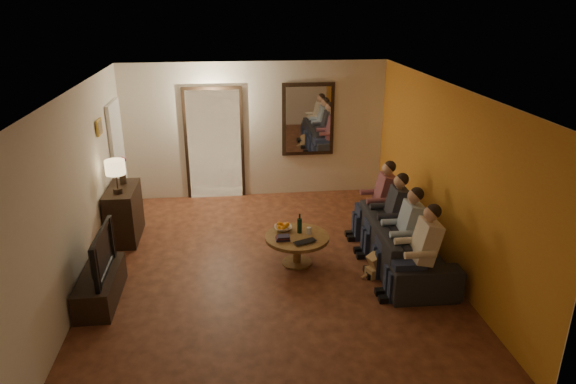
{
  "coord_description": "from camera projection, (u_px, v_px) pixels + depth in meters",
  "views": [
    {
      "loc": [
        -0.51,
        -6.6,
        3.7
      ],
      "look_at": [
        0.3,
        0.3,
        1.05
      ],
      "focal_mm": 32.0,
      "sensor_mm": 36.0,
      "label": 1
    }
  ],
  "objects": [
    {
      "name": "laptop",
      "position": [
        307.0,
        243.0,
        7.19
      ],
      "size": [
        0.39,
        0.32,
        0.03
      ],
      "primitive_type": "imported",
      "rotation": [
        0.0,
        0.0,
        0.39
      ],
      "color": "black",
      "rests_on": "coffee_table"
    },
    {
      "name": "white_door",
      "position": [
        119.0,
        160.0,
        9.0
      ],
      "size": [
        0.06,
        0.85,
        2.04
      ],
      "primitive_type": "cube",
      "color": "white",
      "rests_on": "floor"
    },
    {
      "name": "art_canvas",
      "position": [
        100.0,
        127.0,
        7.77
      ],
      "size": [
        0.01,
        0.22,
        0.18
      ],
      "primitive_type": "cube",
      "color": "brown",
      "rests_on": "left_wall"
    },
    {
      "name": "left_wall",
      "position": [
        80.0,
        191.0,
        6.76
      ],
      "size": [
        0.02,
        6.0,
        2.6
      ],
      "primitive_type": "cube",
      "color": "beige",
      "rests_on": "floor"
    },
    {
      "name": "wine_bottle",
      "position": [
        300.0,
        223.0,
        7.49
      ],
      "size": [
        0.07,
        0.07,
        0.31
      ],
      "primitive_type": null,
      "color": "black",
      "rests_on": "coffee_table"
    },
    {
      "name": "table_lamp",
      "position": [
        116.0,
        177.0,
        7.81
      ],
      "size": [
        0.3,
        0.3,
        0.54
      ],
      "primitive_type": null,
      "color": "beige",
      "rests_on": "dresser"
    },
    {
      "name": "dog",
      "position": [
        384.0,
        257.0,
        7.21
      ],
      "size": [
        0.61,
        0.41,
        0.56
      ],
      "primitive_type": null,
      "rotation": [
        0.0,
        0.0,
        0.33
      ],
      "color": "#AE7A50",
      "rests_on": "floor"
    },
    {
      "name": "coffee_table",
      "position": [
        297.0,
        250.0,
        7.52
      ],
      "size": [
        1.08,
        1.08,
        0.45
      ],
      "primitive_type": "cylinder",
      "rotation": [
        0.0,
        0.0,
        0.16
      ],
      "color": "brown",
      "rests_on": "floor"
    },
    {
      "name": "book_stack",
      "position": [
        283.0,
        237.0,
        7.31
      ],
      "size": [
        0.2,
        0.15,
        0.07
      ],
      "primitive_type": null,
      "color": "black",
      "rests_on": "coffee_table"
    },
    {
      "name": "orange_accent",
      "position": [
        443.0,
        177.0,
        7.3
      ],
      "size": [
        0.01,
        6.0,
        2.6
      ],
      "primitive_type": "cube",
      "color": "orange",
      "rests_on": "right_wall"
    },
    {
      "name": "fridge_glimpse",
      "position": [
        228.0,
        152.0,
        9.88
      ],
      "size": [
        0.45,
        0.03,
        1.7
      ],
      "primitive_type": "cube",
      "color": "silver",
      "rests_on": "floor"
    },
    {
      "name": "tv_stand",
      "position": [
        100.0,
        287.0,
        6.63
      ],
      "size": [
        0.45,
        1.16,
        0.39
      ],
      "primitive_type": "cube",
      "color": "black",
      "rests_on": "floor"
    },
    {
      "name": "sofa",
      "position": [
        403.0,
        242.0,
        7.5
      ],
      "size": [
        2.36,
        0.97,
        0.68
      ],
      "primitive_type": "imported",
      "rotation": [
        0.0,
        0.0,
        1.55
      ],
      "color": "black",
      "rests_on": "floor"
    },
    {
      "name": "flower_vase",
      "position": [
        122.0,
        171.0,
        8.23
      ],
      "size": [
        0.14,
        0.14,
        0.44
      ],
      "primitive_type": null,
      "color": "red",
      "rests_on": "dresser"
    },
    {
      "name": "front_wall",
      "position": [
        299.0,
        306.0,
        4.25
      ],
      "size": [
        5.0,
        0.02,
        2.6
      ],
      "primitive_type": "cube",
      "color": "beige",
      "rests_on": "floor"
    },
    {
      "name": "mirror_glass",
      "position": [
        308.0,
        120.0,
        9.79
      ],
      "size": [
        0.86,
        0.02,
        1.26
      ],
      "primitive_type": "cube",
      "color": "white",
      "rests_on": "back_wall"
    },
    {
      "name": "floor",
      "position": [
        270.0,
        267.0,
        7.5
      ],
      "size": [
        5.0,
        6.0,
        0.01
      ],
      "primitive_type": "cube",
      "color": "#441E12",
      "rests_on": "ground"
    },
    {
      "name": "right_wall",
      "position": [
        444.0,
        177.0,
        7.31
      ],
      "size": [
        0.02,
        6.0,
        2.6
      ],
      "primitive_type": "cube",
      "color": "beige",
      "rests_on": "floor"
    },
    {
      "name": "framed_art",
      "position": [
        99.0,
        127.0,
        7.77
      ],
      "size": [
        0.03,
        0.28,
        0.24
      ],
      "primitive_type": "cube",
      "color": "#B28C33",
      "rests_on": "left_wall"
    },
    {
      "name": "ceiling",
      "position": [
        268.0,
        88.0,
        6.57
      ],
      "size": [
        5.0,
        6.0,
        0.01
      ],
      "primitive_type": "cube",
      "color": "white",
      "rests_on": "back_wall"
    },
    {
      "name": "back_wall",
      "position": [
        256.0,
        131.0,
        9.82
      ],
      "size": [
        5.0,
        0.02,
        2.6
      ],
      "primitive_type": "cube",
      "color": "beige",
      "rests_on": "floor"
    },
    {
      "name": "door_trim",
      "position": [
        215.0,
        145.0,
        9.79
      ],
      "size": [
        1.12,
        0.04,
        2.22
      ],
      "primitive_type": "cube",
      "color": "black",
      "rests_on": "floor"
    },
    {
      "name": "mirror_frame",
      "position": [
        308.0,
        119.0,
        9.82
      ],
      "size": [
        1.0,
        0.05,
        1.4
      ],
      "primitive_type": "cube",
      "color": "black",
      "rests_on": "back_wall"
    },
    {
      "name": "person_d",
      "position": [
        380.0,
        203.0,
        8.23
      ],
      "size": [
        0.6,
        0.4,
        1.2
      ],
      "primitive_type": null,
      "color": "tan",
      "rests_on": "sofa"
    },
    {
      "name": "bowl",
      "position": [
        283.0,
        228.0,
        7.62
      ],
      "size": [
        0.26,
        0.26,
        0.06
      ],
      "primitive_type": "imported",
      "color": "white",
      "rests_on": "coffee_table"
    },
    {
      "name": "oranges",
      "position": [
        283.0,
        224.0,
        7.59
      ],
      "size": [
        0.2,
        0.2,
        0.08
      ],
      "primitive_type": null,
      "color": "orange",
      "rests_on": "bowl"
    },
    {
      "name": "person_a",
      "position": [
        420.0,
        255.0,
        6.56
      ],
      "size": [
        0.6,
        0.4,
        1.2
      ],
      "primitive_type": null,
      "color": "tan",
      "rests_on": "sofa"
    },
    {
      "name": "tv",
      "position": [
        95.0,
        253.0,
        6.45
      ],
      "size": [
        1.02,
        0.13,
        0.59
      ],
      "primitive_type": "imported",
      "rotation": [
        0.0,
        0.0,
        1.57
      ],
      "color": "black",
      "rests_on": "tv_stand"
    },
    {
      "name": "person_b",
      "position": [
        405.0,
        235.0,
        7.12
      ],
      "size": [
        0.6,
        0.4,
        1.2
      ],
      "primitive_type": null,
      "color": "tan",
      "rests_on": "sofa"
    },
    {
      "name": "person_c",
      "position": [
        391.0,
        218.0,
        7.68
      ],
      "size": [
        0.6,
        0.4,
        1.2
      ],
      "primitive_type": null,
      "color": "tan",
      "rests_on": "sofa"
    },
    {
      "name": "dresser",
      "position": [
        124.0,
        213.0,
        8.26
      ],
      "size": [
        0.45,
        0.97,
        0.87
      ],
      "primitive_type": "cube",
      "color": "black",
      "rests_on": "floor"
    },
    {
      "name": "kitchen_doorway",
      "position": [
        215.0,
        145.0,
        9.8
      ],
      "size": [
        1.0,
        0.06,
        2.1
      ],
      "primitive_type": "cube",
      "color": "#FFE0A5",
      "rests_on": "floor"
    },
    {
      "name": "wine_glass",
      "position": [
        309.0,
        231.0,
        7.49
      ],
      "size": [
        0.06,
        0.06,
        0.1
      ],
      "primitive_type": "cylinder",
      "color": "silver",
      "rests_on": "coffee_table"
    }
  ]
}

